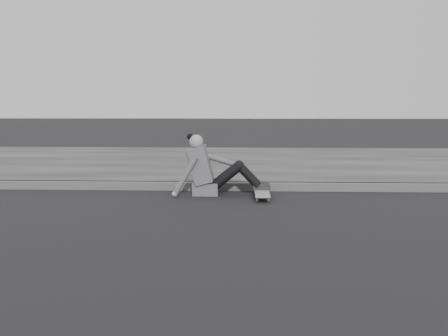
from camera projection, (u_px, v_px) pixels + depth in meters
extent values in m
plane|color=black|center=(407.00, 236.00, 4.90)|extent=(80.00, 80.00, 0.00)
cube|color=#505050|center=(351.00, 187.00, 7.45)|extent=(24.00, 0.16, 0.12)
cube|color=#383838|center=(321.00, 163.00, 10.44)|extent=(24.00, 6.00, 0.12)
cylinder|color=gray|center=(257.00, 200.00, 6.64)|extent=(0.03, 0.05, 0.05)
cylinder|color=gray|center=(268.00, 200.00, 6.64)|extent=(0.03, 0.05, 0.05)
cylinder|color=gray|center=(256.00, 193.00, 7.16)|extent=(0.03, 0.05, 0.05)
cylinder|color=gray|center=(266.00, 193.00, 7.15)|extent=(0.03, 0.05, 0.05)
cube|color=#2F2F32|center=(263.00, 198.00, 6.63)|extent=(0.16, 0.04, 0.03)
cube|color=#2F2F32|center=(261.00, 191.00, 7.15)|extent=(0.16, 0.04, 0.03)
cube|color=slate|center=(262.00, 192.00, 6.89)|extent=(0.20, 0.78, 0.02)
cube|color=#555557|center=(206.00, 188.00, 7.17)|extent=(0.36, 0.34, 0.18)
cube|color=#555557|center=(201.00, 165.00, 7.13)|extent=(0.37, 0.40, 0.57)
cube|color=#555557|center=(192.00, 156.00, 7.12)|extent=(0.14, 0.30, 0.20)
cylinder|color=gray|center=(197.00, 148.00, 7.10)|extent=(0.09, 0.09, 0.08)
sphere|color=gray|center=(196.00, 142.00, 7.09)|extent=(0.20, 0.20, 0.20)
sphere|color=black|center=(190.00, 137.00, 7.10)|extent=(0.09, 0.09, 0.09)
cylinder|color=black|center=(227.00, 176.00, 7.04)|extent=(0.43, 0.13, 0.39)
cylinder|color=black|center=(228.00, 174.00, 7.22)|extent=(0.43, 0.13, 0.39)
cylinder|color=black|center=(249.00, 176.00, 7.03)|extent=(0.35, 0.11, 0.36)
cylinder|color=black|center=(248.00, 174.00, 7.21)|extent=(0.35, 0.11, 0.36)
sphere|color=black|center=(239.00, 166.00, 7.02)|extent=(0.13, 0.13, 0.13)
sphere|color=black|center=(239.00, 165.00, 7.20)|extent=(0.13, 0.13, 0.13)
cube|color=#282828|center=(262.00, 187.00, 7.04)|extent=(0.24, 0.08, 0.07)
cube|color=#282828|center=(261.00, 185.00, 7.22)|extent=(0.24, 0.08, 0.07)
cylinder|color=#555557|center=(185.00, 176.00, 6.94)|extent=(0.38, 0.08, 0.58)
sphere|color=gray|center=(175.00, 194.00, 6.97)|extent=(0.08, 0.08, 0.08)
cylinder|color=#555557|center=(218.00, 159.00, 7.27)|extent=(0.48, 0.08, 0.21)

